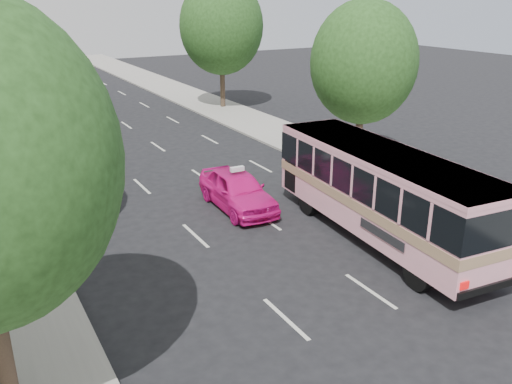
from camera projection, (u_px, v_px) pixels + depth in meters
ground at (303, 270)px, 16.86m from camera, size 120.00×120.00×0.00m
sidewalk_right at (242, 118)px, 37.10m from camera, size 4.00×90.00×0.12m
tree_right_near at (366, 58)px, 25.59m from camera, size 5.10×5.10×7.95m
tree_right_far at (223, 23)px, 38.49m from camera, size 6.00×6.00×9.35m
pink_bus at (381, 186)px, 18.39m from camera, size 3.30×10.07×3.16m
pink_taxi at (237, 190)px, 21.47m from camera, size 2.02×4.63×1.55m
white_pickup at (73, 170)px, 23.86m from camera, size 2.60×5.52×1.56m
tour_coach_front at (16, 93)px, 34.88m from camera, size 3.47×11.46×3.38m
tour_coach_rear at (4, 68)px, 44.30m from camera, size 3.59×13.10×3.88m
taxi_roof_sign at (237, 169)px, 21.17m from camera, size 0.56×0.20×0.18m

